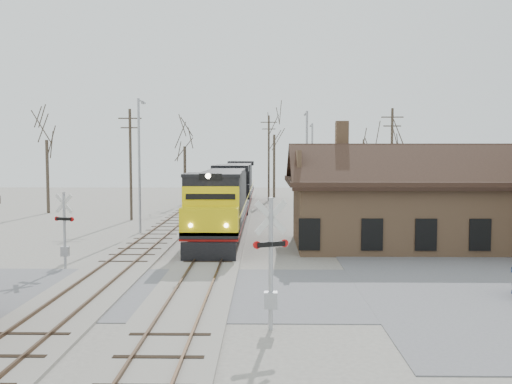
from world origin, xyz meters
TOP-DOWN VIEW (x-y plane):
  - ground at (0.00, 0.00)m, footprint 140.00×140.00m
  - road at (0.00, 0.00)m, footprint 60.00×9.00m
  - track_main at (0.00, 15.00)m, footprint 3.40×90.00m
  - track_siding at (-4.50, 15.00)m, footprint 3.40×90.00m
  - depot at (11.99, 12.00)m, footprint 15.20×9.31m
  - locomotive_lead at (0.00, 16.27)m, footprint 3.18×21.32m
  - locomotive_trailing at (0.00, 37.87)m, footprint 3.18×21.32m
  - crossbuck_near at (3.21, -5.06)m, footprint 1.20×0.56m
  - crossbuck_far at (-7.13, 4.74)m, footprint 1.09×0.39m
  - streetlight_a at (-5.94, 16.83)m, footprint 0.25×2.04m
  - streetlight_b at (6.36, 22.22)m, footprint 0.25×2.04m
  - streetlight_c at (7.64, 32.51)m, footprint 0.25×2.04m
  - utility_pole_a at (-8.55, 25.12)m, footprint 2.00×0.24m
  - utility_pole_b at (3.46, 44.87)m, footprint 2.00×0.24m
  - utility_pole_c at (14.49, 28.15)m, footprint 2.00×0.24m
  - tree_a at (-17.91, 30.70)m, footprint 4.70×4.70m
  - tree_b at (-5.81, 38.82)m, footprint 4.34×4.34m
  - tree_c at (4.19, 49.88)m, footprint 5.41×5.41m
  - tree_d at (14.91, 40.89)m, footprint 3.79×3.79m
  - tree_e at (17.68, 36.79)m, footprint 3.52×3.52m

SIDE VIEW (x-z plane):
  - ground at x=0.00m, z-range 0.00..0.00m
  - road at x=0.00m, z-range 0.00..0.03m
  - track_main at x=0.00m, z-range -0.05..0.19m
  - track_siding at x=-4.50m, z-range -0.05..0.19m
  - crossbuck_far at x=-7.13m, z-range -0.11..3.79m
  - crossbuck_near at x=3.21m, z-range -0.16..4.27m
  - depot at x=11.99m, z-range -1.54..6.36m
  - locomotive_trailing at x=0.00m, z-range 0.25..4.73m
  - locomotive_lead at x=0.00m, z-range 0.12..4.86m
  - streetlight_c at x=7.64m, z-range 0.53..9.22m
  - utility_pole_a at x=-8.55m, z-range 0.22..9.79m
  - streetlight_b at x=6.36m, z-range 0.54..9.70m
  - utility_pole_c at x=14.49m, z-range 0.22..10.05m
  - utility_pole_b at x=3.46m, z-range 0.23..10.46m
  - streetlight_a at x=-5.94m, z-range 0.54..10.22m
  - tree_e at x=17.68m, z-range 1.82..10.43m
  - tree_d at x=14.91m, z-range 1.96..11.24m
  - tree_b at x=-5.81m, z-range 2.25..12.88m
  - tree_a at x=-17.91m, z-range 2.44..13.95m
  - tree_c at x=4.19m, z-range 2.82..16.06m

